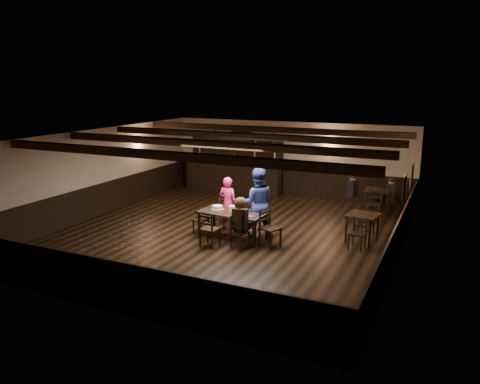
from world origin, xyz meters
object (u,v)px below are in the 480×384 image
at_px(chair_near_right, 238,230).
at_px(cake, 217,207).
at_px(chair_near_left, 208,227).
at_px(bar_counter, 234,172).
at_px(dining_table, 233,214).
at_px(man_blue, 257,203).
at_px(woman_pink, 228,203).

bearing_deg(chair_near_right, cake, 143.34).
relative_size(chair_near_left, bar_counter, 0.23).
xyz_separation_m(dining_table, man_blue, (0.50, 0.46, 0.26)).
height_order(man_blue, bar_counter, bar_counter).
height_order(dining_table, man_blue, man_blue).
xyz_separation_m(dining_table, woman_pink, (-0.50, 0.71, 0.07)).
xyz_separation_m(chair_near_left, bar_counter, (-2.14, 5.96, 0.19)).
relative_size(chair_near_left, man_blue, 0.49).
bearing_deg(chair_near_right, man_blue, 87.64).
bearing_deg(chair_near_left, man_blue, 59.08).
height_order(chair_near_left, chair_near_right, chair_near_left).
distance_m(dining_table, cake, 0.51).
height_order(chair_near_right, bar_counter, bar_counter).
height_order(woman_pink, bar_counter, bar_counter).
distance_m(chair_near_left, cake, 0.97).
bearing_deg(dining_table, man_blue, 42.84).
relative_size(dining_table, man_blue, 0.97).
height_order(cake, bar_counter, bar_counter).
height_order(woman_pink, cake, woman_pink).
bearing_deg(dining_table, woman_pink, 125.05).
bearing_deg(dining_table, cake, 172.50).
bearing_deg(woman_pink, chair_near_left, 100.16).
bearing_deg(cake, chair_near_right, -36.66).
bearing_deg(bar_counter, cake, -69.10).
distance_m(woman_pink, cake, 0.65).
bearing_deg(chair_near_left, cake, 102.84).
relative_size(chair_near_right, cake, 2.57).
xyz_separation_m(dining_table, chair_near_right, (0.45, -0.64, -0.19)).
xyz_separation_m(chair_near_left, woman_pink, (-0.21, 1.56, 0.22)).
height_order(man_blue, cake, man_blue).
height_order(woman_pink, man_blue, man_blue).
bearing_deg(chair_near_left, chair_near_right, 15.70).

